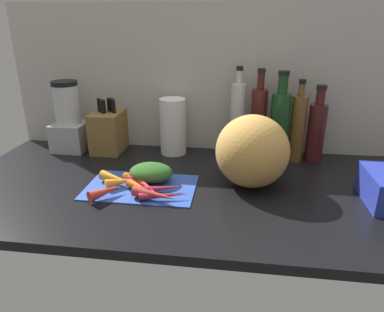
{
  "coord_description": "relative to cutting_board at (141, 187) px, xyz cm",
  "views": [
    {
      "loc": [
        12.78,
        -109.46,
        53.42
      ],
      "look_at": [
        -1.5,
        -4.54,
        12.24
      ],
      "focal_mm": 33.0,
      "sensor_mm": 36.0,
      "label": 1
    }
  ],
  "objects": [
    {
      "name": "bottle_0",
      "position": [
        31.21,
        35.13,
        15.19
      ],
      "size": [
        5.92,
        5.92,
        36.65
      ],
      "color": "silver",
      "rests_on": "ground_plane"
    },
    {
      "name": "bottle_1",
      "position": [
        39.49,
        34.3,
        14.64
      ],
      "size": [
        6.28,
        6.28,
        35.99
      ],
      "color": "#471919",
      "rests_on": "ground_plane"
    },
    {
      "name": "carrot_10",
      "position": [
        1.17,
        -4.41,
        1.86
      ],
      "size": [
        11.15,
        8.65,
        2.92
      ],
      "primitive_type": "cone",
      "rotation": [
        0.0,
        1.57,
        -0.58
      ],
      "color": "orange",
      "rests_on": "cutting_board"
    },
    {
      "name": "carrot_5",
      "position": [
        1.34,
        -1.57,
        2.04
      ],
      "size": [
        13.49,
        14.12,
        3.28
      ],
      "primitive_type": "cone",
      "rotation": [
        0.0,
        1.57,
        -0.82
      ],
      "color": "red",
      "rests_on": "cutting_board"
    },
    {
      "name": "wall_back",
      "position": [
        18.89,
        43.66,
        29.6
      ],
      "size": [
        170.0,
        3.0,
        60.0
      ],
      "primitive_type": "cube",
      "color": "#BCB7AD",
      "rests_on": "ground_plane"
    },
    {
      "name": "carrot_2",
      "position": [
        6.99,
        -9.24,
        2.19
      ],
      "size": [
        15.14,
        7.12,
        3.58
      ],
      "primitive_type": "cone",
      "rotation": [
        0.0,
        1.57,
        -0.25
      ],
      "color": "red",
      "rests_on": "cutting_board"
    },
    {
      "name": "paper_towel_roll",
      "position": [
        4.74,
        34.66,
        11.28
      ],
      "size": [
        10.77,
        10.77,
        23.35
      ],
      "primitive_type": "cylinder",
      "color": "white",
      "rests_on": "ground_plane"
    },
    {
      "name": "carrot_3",
      "position": [
        8.32,
        -3.5,
        1.69
      ],
      "size": [
        14.41,
        7.17,
        2.57
      ],
      "primitive_type": "cone",
      "rotation": [
        0.0,
        1.57,
        0.34
      ],
      "color": "#B2264C",
      "rests_on": "cutting_board"
    },
    {
      "name": "knife_block",
      "position": [
        -23.2,
        33.81,
        8.45
      ],
      "size": [
        12.06,
        16.8,
        22.54
      ],
      "color": "olive",
      "rests_on": "ground_plane"
    },
    {
      "name": "bottle_4",
      "position": [
        62.23,
        34.1,
        12.13
      ],
      "size": [
        6.92,
        6.92,
        30.27
      ],
      "color": "#471919",
      "rests_on": "ground_plane"
    },
    {
      "name": "carrot_8",
      "position": [
        -9.48,
        1.02,
        2.17
      ],
      "size": [
        11.63,
        7.18,
        3.55
      ],
      "primitive_type": "cone",
      "rotation": [
        0.0,
        1.57,
        -0.35
      ],
      "color": "orange",
      "rests_on": "cutting_board"
    },
    {
      "name": "bottle_3",
      "position": [
        54.78,
        32.98,
        13.29
      ],
      "size": [
        5.89,
        5.89,
        32.48
      ],
      "color": "brown",
      "rests_on": "ground_plane"
    },
    {
      "name": "carrot_4",
      "position": [
        0.38,
        7.14,
        1.71
      ],
      "size": [
        15.89,
        10.15,
        2.61
      ],
      "primitive_type": "cone",
      "rotation": [
        0.0,
        1.57,
        0.49
      ],
      "color": "orange",
      "rests_on": "cutting_board"
    },
    {
      "name": "winter_squash",
      "position": [
        36.75,
        7.59,
        11.87
      ],
      "size": [
        24.59,
        24.5,
        24.53
      ],
      "primitive_type": "ellipsoid",
      "color": "gold",
      "rests_on": "ground_plane"
    },
    {
      "name": "ground_plane",
      "position": [
        18.89,
        5.16,
        -1.9
      ],
      "size": [
        170.0,
        80.0,
        3.0
      ],
      "primitive_type": "cube",
      "color": "black"
    },
    {
      "name": "carrot_9",
      "position": [
        -2.67,
        0.59,
        1.57
      ],
      "size": [
        10.05,
        10.0,
        2.33
      ],
      "primitive_type": "cone",
      "rotation": [
        0.0,
        1.57,
        -0.78
      ],
      "color": "orange",
      "rests_on": "cutting_board"
    },
    {
      "name": "blender_appliance",
      "position": [
        -40.03,
        32.74,
        12.41
      ],
      "size": [
        13.86,
        13.86,
        29.79
      ],
      "color": "#B2B2B7",
      "rests_on": "ground_plane"
    },
    {
      "name": "carrot_greens_pile",
      "position": [
        2.59,
        4.31,
        3.58
      ],
      "size": [
        15.02,
        11.55,
        6.35
      ],
      "primitive_type": "ellipsoid",
      "color": "#2D6023",
      "rests_on": "cutting_board"
    },
    {
      "name": "cutting_board",
      "position": [
        0.0,
        0.0,
        0.0
      ],
      "size": [
        36.8,
        23.58,
        0.8
      ],
      "primitive_type": "cube",
      "color": "#2D51B7",
      "rests_on": "ground_plane"
    },
    {
      "name": "carrot_7",
      "position": [
        9.69,
        -8.22,
        1.57
      ],
      "size": [
        15.69,
        6.12,
        2.34
      ],
      "primitive_type": "cone",
      "rotation": [
        0.0,
        1.57,
        0.25
      ],
      "color": "#B2264C",
      "rests_on": "cutting_board"
    },
    {
      "name": "carrot_1",
      "position": [
        -8.78,
        -8.9,
        2.18
      ],
      "size": [
        10.17,
        11.27,
        3.56
      ],
      "primitive_type": "cone",
      "rotation": [
        0.0,
        1.57,
        0.88
      ],
      "color": "red",
      "rests_on": "cutting_board"
    },
    {
      "name": "carrot_0",
      "position": [
        -6.31,
        -0.99,
        2.0
      ],
      "size": [
        11.05,
        8.38,
        3.21
      ],
      "primitive_type": "cone",
      "rotation": [
        0.0,
        1.57,
        0.54
      ],
      "color": "orange",
      "rests_on": "cutting_board"
    },
    {
      "name": "bottle_2",
      "position": [
        47.62,
        32.04,
        14.49
      ],
      "size": [
        7.49,
        7.49,
        35.57
      ],
      "color": "#19421E",
      "rests_on": "ground_plane"
    },
    {
      "name": "carrot_6",
      "position": [
        0.66,
        3.0,
        2.0
      ],
      "size": [
        12.05,
        8.84,
        3.2
      ],
      "primitive_type": "cone",
      "rotation": [
        0.0,
        1.57,
        0.53
      ],
      "color": "#B2264C",
      "rests_on": "cutting_board"
    }
  ]
}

